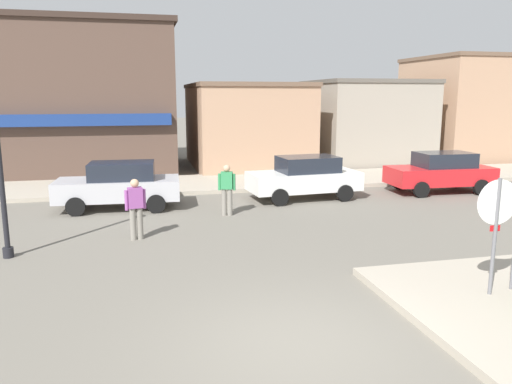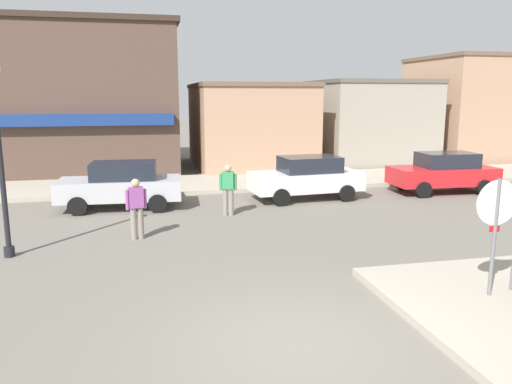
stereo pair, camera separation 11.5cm
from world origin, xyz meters
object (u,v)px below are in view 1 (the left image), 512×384
Objects in this scene: stop_sign at (496,221)px; parked_car_nearest at (119,185)px; parked_car_second at (305,177)px; parked_car_third at (441,172)px; pedestrian_crossing_far at (227,188)px; pedestrian_crossing_near at (136,207)px.

parked_car_nearest is at bearing 125.76° from stop_sign.
parked_car_second and parked_car_third have the same top height.
pedestrian_crossing_far is at bearing -28.01° from parked_car_nearest.
stop_sign reaches higher than parked_car_nearest.
pedestrian_crossing_near and pedestrian_crossing_far have the same top height.
pedestrian_crossing_near reaches higher than parked_car_second.
parked_car_third is (5.27, 9.63, -0.71)m from stop_sign.
parked_car_nearest and parked_car_second have the same top height.
stop_sign is 11.72m from parked_car_nearest.
pedestrian_crossing_far is (-3.52, 7.73, -0.65)m from stop_sign.
parked_car_nearest is at bearing -179.34° from parked_car_third.
stop_sign is 11.00m from parked_car_third.
pedestrian_crossing_near is (-6.29, 5.63, -0.65)m from stop_sign.
parked_car_second is 3.71m from pedestrian_crossing_far.
parked_car_nearest is (-6.84, 9.49, -0.71)m from stop_sign.
stop_sign reaches higher than parked_car_second.
parked_car_third is at bearing 0.29° from parked_car_second.
parked_car_nearest is at bearing -179.03° from parked_car_second.
pedestrian_crossing_near is at bearing -82.00° from parked_car_nearest.
stop_sign is 0.56× the size of parked_car_second.
stop_sign is 8.52m from pedestrian_crossing_far.
parked_car_nearest is at bearing 151.99° from pedestrian_crossing_far.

